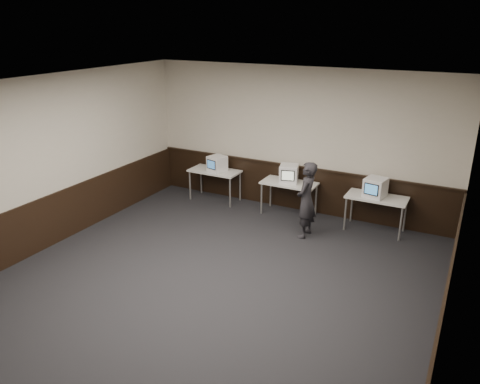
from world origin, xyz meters
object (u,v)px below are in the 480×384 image
at_px(desk_left, 215,173).
at_px(desk_center, 289,185).
at_px(desk_right, 377,200).
at_px(emac_center, 289,174).
at_px(emac_right, 375,188).
at_px(person, 306,200).
at_px(emac_left, 217,164).

height_order(desk_left, desk_center, same).
bearing_deg(desk_right, emac_center, 179.73).
height_order(emac_right, person, person).
distance_m(desk_right, emac_right, 0.27).
distance_m(desk_center, desk_right, 1.90).
bearing_deg(emac_center, emac_left, 165.49).
bearing_deg(desk_right, emac_right, -146.43).
distance_m(desk_right, emac_left, 3.73).
height_order(desk_left, person, person).
relative_size(desk_right, emac_right, 2.51).
bearing_deg(desk_left, emac_right, -0.47).
bearing_deg(desk_right, desk_left, 180.00).
xyz_separation_m(desk_left, desk_right, (3.80, 0.00, 0.00)).
bearing_deg(emac_center, person, -66.34).
distance_m(desk_center, emac_center, 0.27).
bearing_deg(desk_right, emac_left, -179.64).
xyz_separation_m(emac_left, emac_center, (1.80, 0.03, 0.01)).
xyz_separation_m(desk_left, desk_center, (1.90, 0.00, 0.00)).
height_order(desk_right, emac_left, emac_left).
bearing_deg(emac_right, desk_right, 43.65).
xyz_separation_m(desk_left, emac_left, (0.08, -0.02, 0.25)).
distance_m(emac_left, emac_right, 3.67).
bearing_deg(desk_center, person, -51.35).
xyz_separation_m(emac_center, emac_right, (1.88, -0.04, 0.00)).
distance_m(desk_left, desk_center, 1.90).
distance_m(emac_left, emac_center, 1.80).
relative_size(desk_center, emac_right, 2.51).
distance_m(desk_right, person, 1.49).
height_order(emac_center, person, person).
height_order(desk_center, emac_left, emac_left).
height_order(desk_center, emac_right, emac_right).
bearing_deg(emac_left, desk_left, 178.92).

